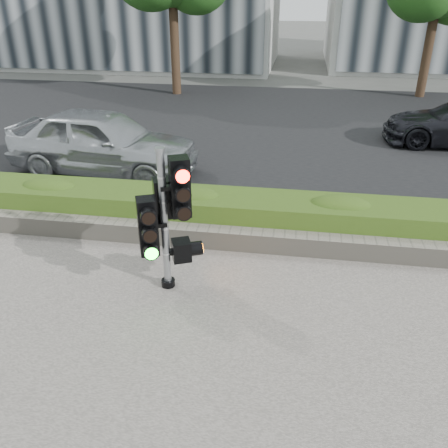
{
  "coord_description": "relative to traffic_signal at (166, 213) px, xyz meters",
  "views": [
    {
      "loc": [
        0.66,
        -5.27,
        4.16
      ],
      "look_at": [
        -0.28,
        0.6,
        1.14
      ],
      "focal_mm": 38.0,
      "sensor_mm": 36.0,
      "label": 1
    }
  ],
  "objects": [
    {
      "name": "stone_wall",
      "position": [
        1.12,
        1.29,
        -1.04
      ],
      "size": [
        12.0,
        0.32,
        0.34
      ],
      "primitive_type": "cube",
      "color": "gray",
      "rests_on": "sidewalk"
    },
    {
      "name": "hedge",
      "position": [
        1.12,
        1.94,
        -0.87
      ],
      "size": [
        12.0,
        1.0,
        0.68
      ],
      "primitive_type": "cube",
      "color": "olive",
      "rests_on": "sidewalk"
    },
    {
      "name": "road",
      "position": [
        1.12,
        9.39,
        -1.23
      ],
      "size": [
        60.0,
        13.0,
        0.02
      ],
      "primitive_type": "cube",
      "color": "black",
      "rests_on": "ground"
    },
    {
      "name": "curb",
      "position": [
        1.12,
        2.54,
        -1.18
      ],
      "size": [
        60.0,
        0.25,
        0.12
      ],
      "primitive_type": "cube",
      "color": "gray",
      "rests_on": "ground"
    },
    {
      "name": "car_silver",
      "position": [
        -2.81,
        4.5,
        -0.45
      ],
      "size": [
        4.73,
        2.34,
        1.55
      ],
      "primitive_type": "imported",
      "rotation": [
        0.0,
        0.0,
        1.46
      ],
      "color": "#ACB0B4",
      "rests_on": "road"
    },
    {
      "name": "traffic_signal",
      "position": [
        0.0,
        0.0,
        0.0
      ],
      "size": [
        0.8,
        0.71,
        2.19
      ],
      "rotation": [
        0.0,
        0.0,
        0.4
      ],
      "color": "black",
      "rests_on": "sidewalk"
    },
    {
      "name": "ground",
      "position": [
        1.12,
        -0.61,
        -1.24
      ],
      "size": [
        120.0,
        120.0,
        0.0
      ],
      "primitive_type": "plane",
      "color": "#51514C",
      "rests_on": "ground"
    }
  ]
}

